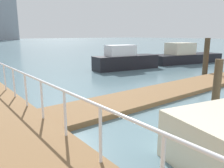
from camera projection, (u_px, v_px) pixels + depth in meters
The scene contains 7 objects.
ground_plane at pixel (35, 73), 15.48m from camera, with size 300.00×300.00×0.00m, color slate.
floating_dock at pixel (170, 91), 10.37m from camera, with size 13.23×2.00×0.18m, color olive.
boardwalk_railing at pixel (41, 89), 5.93m from camera, with size 0.06×27.45×1.08m.
dock_piling_1 at pixel (206, 57), 14.73m from camera, with size 0.35×0.35×2.44m, color #473826.
dock_piling_2 at pixel (217, 86), 7.64m from camera, with size 0.27×0.27×1.84m, color #473826.
moored_boat_1 at pixel (184, 56), 21.22m from camera, with size 7.67×3.65×1.91m.
moored_boat_3 at pixel (125, 60), 17.27m from camera, with size 5.42×2.29×1.88m.
Camera 1 is at (-5.22, 4.68, 2.64)m, focal length 35.61 mm.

